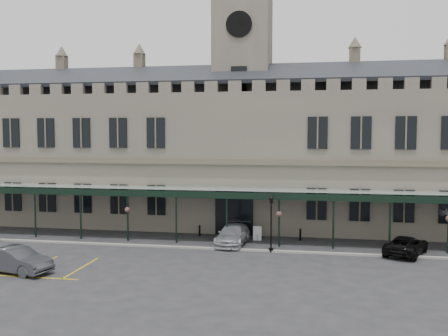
% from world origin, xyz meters
% --- Properties ---
extents(ground, '(140.00, 140.00, 0.00)m').
position_xyz_m(ground, '(0.00, 0.00, 0.00)').
color(ground, '#2A2A2C').
extents(station_building, '(60.00, 10.36, 17.30)m').
position_xyz_m(station_building, '(0.00, 15.91, 6.47)').
color(station_building, '#635D53').
rests_on(station_building, ground).
extents(clock_tower, '(5.60, 5.60, 24.80)m').
position_xyz_m(clock_tower, '(0.00, 16.00, 13.11)').
color(clock_tower, '#635D53').
rests_on(clock_tower, ground).
extents(canopy, '(50.00, 4.10, 4.30)m').
position_xyz_m(canopy, '(0.00, 7.46, 2.40)').
color(canopy, '#8C9E93').
rests_on(canopy, ground).
extents(kerb, '(60.00, 0.40, 0.12)m').
position_xyz_m(kerb, '(0.00, 5.50, 0.06)').
color(kerb, gray).
rests_on(kerb, ground).
extents(tree_behind_left, '(6.00, 6.00, 16.00)m').
position_xyz_m(tree_behind_left, '(-22.00, 25.00, 12.81)').
color(tree_behind_left, '#332314').
rests_on(tree_behind_left, ground).
extents(tree_behind_mid, '(6.00, 6.00, 16.00)m').
position_xyz_m(tree_behind_mid, '(8.00, 25.00, 12.81)').
color(tree_behind_mid, '#332314').
rests_on(tree_behind_mid, ground).
extents(lamp_post_mid, '(0.40, 0.40, 4.19)m').
position_xyz_m(lamp_post_mid, '(3.54, 5.45, 2.49)').
color(lamp_post_mid, black).
rests_on(lamp_post_mid, ground).
extents(sign_board, '(0.67, 0.12, 1.15)m').
position_xyz_m(sign_board, '(2.15, 9.11, 0.56)').
color(sign_board, black).
rests_on(sign_board, ground).
extents(bollard_left, '(0.16, 0.16, 0.90)m').
position_xyz_m(bollard_left, '(-2.79, 10.03, 0.45)').
color(bollard_left, black).
rests_on(bollard_left, ground).
extents(bollard_right, '(0.17, 0.17, 0.95)m').
position_xyz_m(bollard_right, '(5.54, 9.72, 0.48)').
color(bollard_right, black).
rests_on(bollard_right, ground).
extents(car_left_b, '(5.02, 2.71, 1.57)m').
position_xyz_m(car_left_b, '(-11.50, -2.62, 0.79)').
color(car_left_b, '#393C41').
rests_on(car_left_b, ground).
extents(car_taxi, '(2.39, 5.26, 1.50)m').
position_xyz_m(car_taxi, '(0.44, 7.47, 0.75)').
color(car_taxi, '#A8ABB0').
rests_on(car_taxi, ground).
extents(car_van, '(3.97, 5.25, 1.33)m').
position_xyz_m(car_van, '(13.00, 6.32, 0.66)').
color(car_van, black).
rests_on(car_van, ground).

